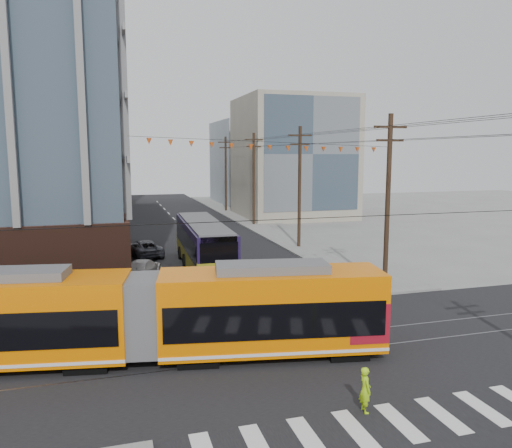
{
  "coord_description": "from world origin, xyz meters",
  "views": [
    {
      "loc": [
        -7.9,
        -16.14,
        8.64
      ],
      "look_at": [
        0.3,
        11.95,
        4.46
      ],
      "focal_mm": 35.0,
      "sensor_mm": 36.0,
      "label": 1
    }
  ],
  "objects": [
    {
      "name": "streetcar",
      "position": [
        -6.77,
        4.3,
        1.94
      ],
      "size": [
        20.35,
        6.19,
        3.88
      ],
      "primitive_type": null,
      "rotation": [
        0.0,
        0.0,
        -0.17
      ],
      "color": "#E56B00",
      "rests_on": "ground"
    },
    {
      "name": "bg_bldg_ne_far",
      "position": [
        18.0,
        68.0,
        7.0
      ],
      "size": [
        16.0,
        16.0,
        14.0
      ],
      "primitive_type": "cube",
      "color": "#8C99A5",
      "rests_on": "ground"
    },
    {
      "name": "bg_bldg_nw_near",
      "position": [
        -17.0,
        52.0,
        9.0
      ],
      "size": [
        18.0,
        16.0,
        18.0
      ],
      "primitive_type": "cube",
      "color": "#8C99A5",
      "rests_on": "ground"
    },
    {
      "name": "bg_bldg_ne_near",
      "position": [
        16.0,
        48.0,
        8.0
      ],
      "size": [
        14.0,
        14.0,
        16.0
      ],
      "primitive_type": "cube",
      "color": "gray",
      "rests_on": "ground"
    },
    {
      "name": "parked_car_grey",
      "position": [
        -5.42,
        26.07,
        0.69
      ],
      "size": [
        3.25,
        5.35,
        1.39
      ],
      "primitive_type": "imported",
      "rotation": [
        0.0,
        0.0,
        3.34
      ],
      "color": "#40424C",
      "rests_on": "ground"
    },
    {
      "name": "city_bus",
      "position": [
        -1.37,
        20.24,
        1.83
      ],
      "size": [
        3.19,
        13.01,
        3.66
      ],
      "primitive_type": null,
      "rotation": [
        0.0,
        0.0,
        -0.03
      ],
      "color": "#20143D",
      "rests_on": "ground"
    },
    {
      "name": "utility_pole_far",
      "position": [
        8.5,
        56.0,
        5.5
      ],
      "size": [
        0.3,
        0.3,
        11.0
      ],
      "primitive_type": "cylinder",
      "color": "black",
      "rests_on": "ground"
    },
    {
      "name": "parked_car_silver",
      "position": [
        -6.03,
        12.27,
        0.67
      ],
      "size": [
        2.64,
        4.32,
        1.34
      ],
      "primitive_type": "imported",
      "rotation": [
        0.0,
        0.0,
        2.82
      ],
      "color": "#B9BDC3",
      "rests_on": "ground"
    },
    {
      "name": "jersey_barrier",
      "position": [
        8.3,
        12.22,
        0.44
      ],
      "size": [
        2.65,
        4.49,
        0.89
      ],
      "primitive_type": "cube",
      "rotation": [
        0.0,
        0.0,
        -0.4
      ],
      "color": "gray",
      "rests_on": "ground"
    },
    {
      "name": "bg_bldg_nw_far",
      "position": [
        -14.0,
        72.0,
        10.0
      ],
      "size": [
        16.0,
        18.0,
        20.0
      ],
      "primitive_type": "cube",
      "color": "gray",
      "rests_on": "ground"
    },
    {
      "name": "ground",
      "position": [
        0.0,
        0.0,
        0.0
      ],
      "size": [
        160.0,
        160.0,
        0.0
      ],
      "primitive_type": "plane",
      "color": "slate"
    },
    {
      "name": "pedestrian",
      "position": [
        0.03,
        -2.06,
        0.79
      ],
      "size": [
        0.41,
        0.59,
        1.57
      ],
      "primitive_type": "imported",
      "rotation": [
        0.0,
        0.0,
        1.52
      ],
      "color": "#A7E313",
      "rests_on": "ground"
    },
    {
      "name": "parked_car_white",
      "position": [
        -5.97,
        18.83,
        0.64
      ],
      "size": [
        3.19,
        4.79,
        1.29
      ],
      "primitive_type": "imported",
      "rotation": [
        0.0,
        0.0,
        2.8
      ],
      "color": "beige",
      "rests_on": "ground"
    }
  ]
}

